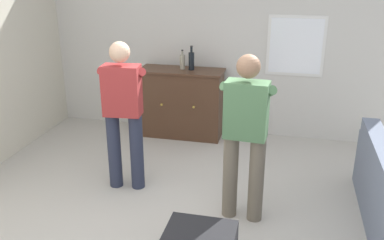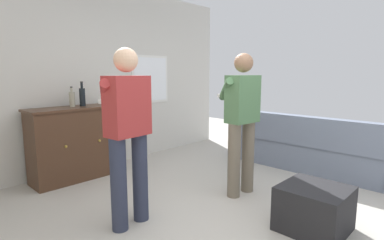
{
  "view_description": "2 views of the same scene",
  "coord_description": "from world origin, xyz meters",
  "px_view_note": "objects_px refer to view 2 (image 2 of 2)",
  "views": [
    {
      "loc": [
        0.92,
        -3.43,
        2.48
      ],
      "look_at": [
        -0.02,
        0.61,
        0.9
      ],
      "focal_mm": 40.0,
      "sensor_mm": 36.0,
      "label": 1
    },
    {
      "loc": [
        -2.35,
        -1.65,
        1.45
      ],
      "look_at": [
        0.07,
        0.68,
        0.93
      ],
      "focal_mm": 28.0,
      "sensor_mm": 36.0,
      "label": 2
    }
  ],
  "objects_px": {
    "sideboard_cabinet": "(76,143)",
    "ottoman": "(314,208)",
    "couch": "(305,148)",
    "bottle_liquor_amber": "(82,96)",
    "bottle_wine_green": "(72,99)",
    "person_standing_left": "(127,129)",
    "person_standing_right": "(241,117)"
  },
  "relations": [
    {
      "from": "couch",
      "to": "bottle_wine_green",
      "type": "distance_m",
      "value": 3.44
    },
    {
      "from": "bottle_wine_green",
      "to": "ottoman",
      "type": "distance_m",
      "value": 3.24
    },
    {
      "from": "couch",
      "to": "person_standing_left",
      "type": "distance_m",
      "value": 2.91
    },
    {
      "from": "sideboard_cabinet",
      "to": "bottle_liquor_amber",
      "type": "bearing_deg",
      "value": 7.24
    },
    {
      "from": "sideboard_cabinet",
      "to": "bottle_wine_green",
      "type": "distance_m",
      "value": 0.61
    },
    {
      "from": "bottle_liquor_amber",
      "to": "couch",
      "type": "bearing_deg",
      "value": -41.55
    },
    {
      "from": "sideboard_cabinet",
      "to": "ottoman",
      "type": "relative_size",
      "value": 2.11
    },
    {
      "from": "person_standing_left",
      "to": "person_standing_right",
      "type": "distance_m",
      "value": 1.41
    },
    {
      "from": "couch",
      "to": "sideboard_cabinet",
      "type": "xyz_separation_m",
      "value": [
        -2.56,
        2.13,
        0.17
      ]
    },
    {
      "from": "ottoman",
      "to": "person_standing_left",
      "type": "height_order",
      "value": "person_standing_left"
    },
    {
      "from": "couch",
      "to": "bottle_wine_green",
      "type": "bearing_deg",
      "value": 139.72
    },
    {
      "from": "bottle_liquor_amber",
      "to": "ottoman",
      "type": "xyz_separation_m",
      "value": [
        0.75,
        -2.97,
        -0.93
      ]
    },
    {
      "from": "bottle_liquor_amber",
      "to": "person_standing_left",
      "type": "distance_m",
      "value": 1.7
    },
    {
      "from": "ottoman",
      "to": "person_standing_left",
      "type": "bearing_deg",
      "value": 130.42
    },
    {
      "from": "sideboard_cabinet",
      "to": "ottoman",
      "type": "bearing_deg",
      "value": -73.14
    },
    {
      "from": "bottle_wine_green",
      "to": "bottle_liquor_amber",
      "type": "xyz_separation_m",
      "value": [
        0.14,
        -0.02,
        0.03
      ]
    },
    {
      "from": "person_standing_right",
      "to": "couch",
      "type": "bearing_deg",
      "value": -7.07
    },
    {
      "from": "couch",
      "to": "sideboard_cabinet",
      "type": "distance_m",
      "value": 3.34
    },
    {
      "from": "sideboard_cabinet",
      "to": "person_standing_right",
      "type": "height_order",
      "value": "person_standing_right"
    },
    {
      "from": "bottle_wine_green",
      "to": "ottoman",
      "type": "height_order",
      "value": "bottle_wine_green"
    },
    {
      "from": "sideboard_cabinet",
      "to": "ottoman",
      "type": "distance_m",
      "value": 3.09
    },
    {
      "from": "couch",
      "to": "ottoman",
      "type": "height_order",
      "value": "couch"
    },
    {
      "from": "couch",
      "to": "bottle_liquor_amber",
      "type": "relative_size",
      "value": 7.41
    },
    {
      "from": "bottle_liquor_amber",
      "to": "person_standing_right",
      "type": "relative_size",
      "value": 0.2
    },
    {
      "from": "ottoman",
      "to": "couch",
      "type": "bearing_deg",
      "value": 26.16
    },
    {
      "from": "ottoman",
      "to": "person_standing_left",
      "type": "xyz_separation_m",
      "value": [
        -1.13,
        1.32,
        0.73
      ]
    },
    {
      "from": "couch",
      "to": "bottle_liquor_amber",
      "type": "bearing_deg",
      "value": 138.45
    },
    {
      "from": "bottle_wine_green",
      "to": "sideboard_cabinet",
      "type": "bearing_deg",
      "value": -98.71
    },
    {
      "from": "sideboard_cabinet",
      "to": "person_standing_left",
      "type": "relative_size",
      "value": 0.72
    },
    {
      "from": "person_standing_left",
      "to": "person_standing_right",
      "type": "height_order",
      "value": "same"
    },
    {
      "from": "bottle_liquor_amber",
      "to": "bottle_wine_green",
      "type": "bearing_deg",
      "value": 170.83
    },
    {
      "from": "couch",
      "to": "person_standing_left",
      "type": "height_order",
      "value": "person_standing_left"
    }
  ]
}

